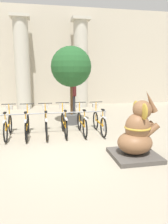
% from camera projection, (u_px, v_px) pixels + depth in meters
% --- Properties ---
extents(ground_plane, '(60.00, 60.00, 0.00)m').
position_uv_depth(ground_plane, '(70.00, 154.00, 5.78)').
color(ground_plane, '#9E937F').
extents(building_facade, '(20.00, 0.20, 6.00)m').
position_uv_depth(building_facade, '(51.00, 57.00, 13.52)').
color(building_facade, '#BCB29E').
rests_on(building_facade, ground_plane).
extents(column_left, '(1.04, 1.04, 5.16)m').
position_uv_depth(column_left, '(22.00, 63.00, 12.31)').
color(column_left, '#BCB7A8').
rests_on(column_left, ground_plane).
extents(column_right, '(1.04, 1.04, 5.16)m').
position_uv_depth(column_right, '(81.00, 63.00, 12.94)').
color(column_right, '#BCB7A8').
rests_on(column_right, ground_plane).
extents(bike_rack, '(4.29, 0.05, 0.77)m').
position_uv_depth(bike_rack, '(46.00, 117.00, 7.44)').
color(bike_rack, gray).
rests_on(bike_rack, ground_plane).
extents(bicycle_1, '(0.48, 1.74, 1.06)m').
position_uv_depth(bicycle_1, '(8.00, 125.00, 7.17)').
color(bicycle_1, black).
rests_on(bicycle_1, ground_plane).
extents(bicycle_2, '(0.48, 1.74, 1.06)m').
position_uv_depth(bicycle_2, '(27.00, 125.00, 7.22)').
color(bicycle_2, black).
rests_on(bicycle_2, ground_plane).
extents(bicycle_3, '(0.48, 1.74, 1.06)m').
position_uv_depth(bicycle_3, '(46.00, 124.00, 7.34)').
color(bicycle_3, black).
rests_on(bicycle_3, ground_plane).
extents(bicycle_4, '(0.48, 1.74, 1.06)m').
position_uv_depth(bicycle_4, '(64.00, 123.00, 7.52)').
color(bicycle_4, black).
rests_on(bicycle_4, ground_plane).
extents(bicycle_5, '(0.48, 1.74, 1.06)m').
position_uv_depth(bicycle_5, '(82.00, 122.00, 7.60)').
color(bicycle_5, black).
rests_on(bicycle_5, ground_plane).
extents(bicycle_6, '(0.48, 1.74, 1.06)m').
position_uv_depth(bicycle_6, '(99.00, 122.00, 7.70)').
color(bicycle_6, black).
rests_on(bicycle_6, ground_plane).
extents(elephant_statue, '(1.15, 1.15, 1.72)m').
position_uv_depth(elephant_statue, '(137.00, 135.00, 5.46)').
color(elephant_statue, '#4C4742').
rests_on(elephant_statue, ground_plane).
extents(person_pedestrian, '(0.24, 0.47, 1.80)m').
position_uv_depth(person_pedestrian, '(74.00, 92.00, 11.30)').
color(person_pedestrian, '#28282D').
rests_on(person_pedestrian, ground_plane).
extents(potted_tree, '(1.60, 1.60, 3.14)m').
position_uv_depth(potted_tree, '(71.00, 69.00, 8.66)').
color(potted_tree, '#4C4C4C').
rests_on(potted_tree, ground_plane).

